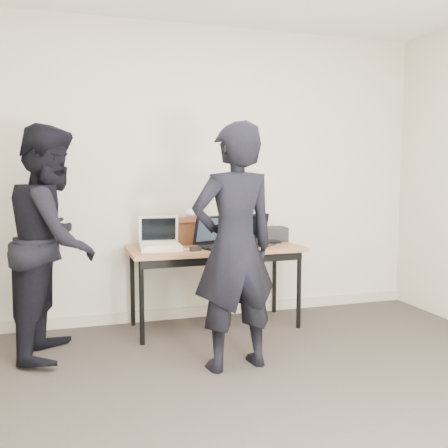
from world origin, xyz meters
name	(u,v)px	position (x,y,z in m)	size (l,w,h in m)	color
room	(299,177)	(0.00, 0.00, 1.35)	(4.60, 4.60, 2.80)	#3D342E
desk	(215,254)	(0.11, 1.88, 0.66)	(1.51, 0.68, 0.72)	#925D37
laptop_beige	(160,243)	(-0.38, 1.89, 0.78)	(0.36, 0.35, 0.28)	beige
laptop_center	(218,240)	(0.12, 1.85, 0.78)	(0.44, 0.43, 0.27)	black
laptop_right	(256,236)	(0.56, 2.08, 0.78)	(0.38, 0.37, 0.26)	black
leather_satchel	(189,230)	(-0.07, 2.11, 0.85)	(0.37, 0.19, 0.25)	#582B17
tissue	(192,213)	(-0.04, 2.12, 1.00)	(0.13, 0.10, 0.08)	white
equipment_box	(274,234)	(0.74, 2.08, 0.79)	(0.23, 0.20, 0.13)	black
power_brick	(195,249)	(-0.11, 1.72, 0.74)	(0.09, 0.06, 0.03)	black
cables	(221,246)	(0.16, 1.89, 0.72)	(1.15, 0.37, 0.01)	black
person_typist	(234,247)	(-0.02, 0.97, 0.86)	(0.62, 0.41, 1.71)	black
person_observer	(53,241)	(-1.23, 1.63, 0.86)	(0.84, 0.65, 1.72)	black
baseboard	(195,312)	(0.00, 2.23, 0.05)	(4.50, 0.03, 0.10)	#B4AC95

